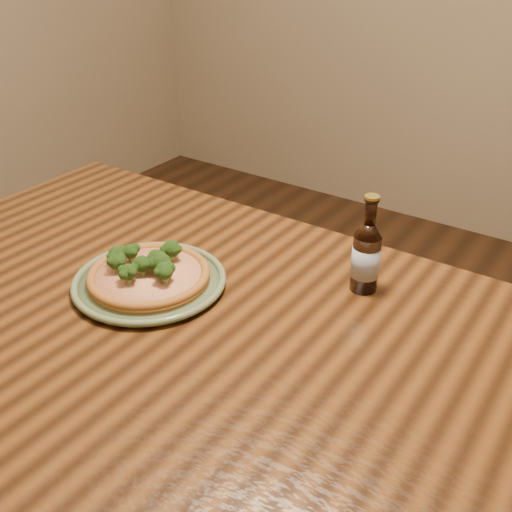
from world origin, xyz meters
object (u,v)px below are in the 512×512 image
Objects in this scene: plate at (150,281)px; pizza at (149,273)px; table at (220,372)px; beer_bottle at (366,256)px.

pizza reaches higher than plate.
plate reaches higher than table.
table is 0.23m from plate.
table is 8.13× the size of beer_bottle.
table is at bearing -11.46° from plate.
plate is (-0.20, 0.04, 0.10)m from table.
beer_bottle is at bearing 32.94° from pizza.
pizza reaches higher than table.
plate is 1.26× the size of pizza.
table is at bearing -11.55° from pizza.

